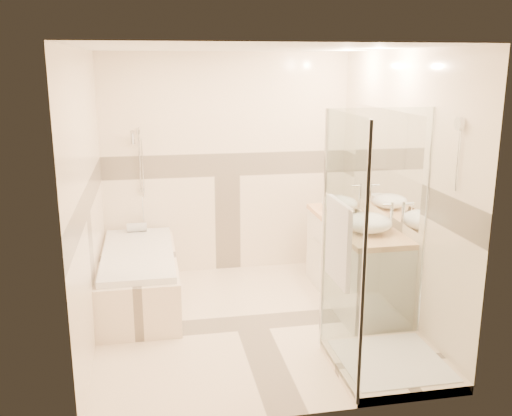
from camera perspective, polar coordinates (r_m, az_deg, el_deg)
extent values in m
cube|color=#FCE5C9|center=(5.49, -0.55, -11.42)|extent=(2.80, 3.00, 0.01)
cube|color=white|center=(4.95, -0.62, 15.76)|extent=(2.80, 3.00, 0.01)
cube|color=#FFE7CB|center=(6.53, -2.92, 4.34)|extent=(2.80, 0.01, 2.50)
cube|color=#FFE7CB|center=(3.65, 3.58, -3.73)|extent=(2.80, 0.01, 2.50)
cube|color=#FFE7CB|center=(5.03, -16.55, 0.73)|extent=(0.01, 3.00, 2.50)
cube|color=#FFE7CB|center=(5.49, 14.01, 2.01)|extent=(0.01, 3.00, 2.50)
cube|color=white|center=(5.72, 12.74, 4.60)|extent=(0.01, 1.60, 1.00)
cylinder|color=silver|center=(6.42, -11.56, 4.80)|extent=(0.02, 0.02, 0.70)
cube|color=#FFE7CB|center=(5.92, -11.59, -7.08)|extent=(0.75, 1.70, 0.50)
cube|color=white|center=(5.82, -11.72, -4.51)|extent=(0.69, 1.60, 0.06)
ellipsoid|color=white|center=(5.84, -11.70, -4.98)|extent=(0.56, 1.40, 0.16)
cube|color=white|center=(5.88, 9.81, -5.56)|extent=(0.55, 1.60, 0.80)
cylinder|color=silver|center=(5.39, 8.45, -5.71)|extent=(0.01, 0.24, 0.01)
cylinder|color=silver|center=(6.11, 6.01, -3.20)|extent=(0.01, 0.24, 0.01)
cube|color=#F5BC81|center=(5.76, 9.99, -1.58)|extent=(0.57, 1.62, 0.05)
cube|color=#FFE7CB|center=(4.84, 13.33, -15.05)|extent=(0.90, 0.90, 0.08)
cube|color=white|center=(4.81, 13.36, -14.59)|extent=(0.80, 0.80, 0.01)
cube|color=white|center=(4.28, 8.64, -4.12)|extent=(0.01, 0.90, 2.00)
cube|color=white|center=(4.83, 11.90, -2.12)|extent=(0.90, 0.01, 2.00)
cylinder|color=silver|center=(3.88, 10.74, -6.18)|extent=(0.03, 0.03, 2.00)
cylinder|color=silver|center=(4.68, 6.77, -2.43)|extent=(0.03, 0.03, 2.00)
cylinder|color=silver|center=(5.02, 16.63, -1.79)|extent=(0.03, 0.03, 2.00)
cylinder|color=silver|center=(4.44, 19.65, 7.94)|extent=(0.03, 0.10, 0.10)
cylinder|color=silver|center=(4.16, 8.36, 0.55)|extent=(0.02, 0.60, 0.02)
cube|color=silver|center=(4.25, 8.21, -3.39)|extent=(0.04, 0.48, 0.62)
ellipsoid|color=white|center=(6.14, 8.37, 0.46)|extent=(0.38, 0.38, 0.15)
ellipsoid|color=white|center=(5.39, 11.18, -1.46)|extent=(0.44, 0.44, 0.18)
cylinder|color=silver|center=(6.20, 10.36, 1.12)|extent=(0.03, 0.03, 0.28)
cylinder|color=silver|center=(6.16, 9.97, 2.19)|extent=(0.10, 0.02, 0.02)
cylinder|color=silver|center=(5.47, 13.39, -0.85)|extent=(0.03, 0.03, 0.27)
cylinder|color=silver|center=(5.42, 12.99, 0.31)|extent=(0.10, 0.02, 0.02)
imported|color=black|center=(5.64, 10.18, -0.93)|extent=(0.07, 0.07, 0.14)
imported|color=black|center=(5.70, 9.94, -0.77)|extent=(0.14, 0.14, 0.14)
cube|color=silver|center=(6.39, 7.60, 0.70)|extent=(0.20, 0.27, 0.08)
cylinder|color=silver|center=(6.46, -11.83, -1.90)|extent=(0.22, 0.10, 0.10)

